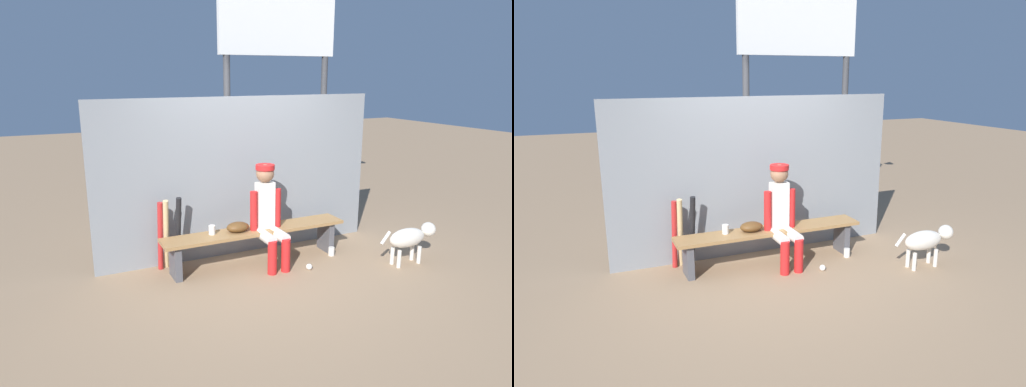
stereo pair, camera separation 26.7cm
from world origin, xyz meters
The scene contains 13 objects.
ground_plane centered at (0.00, 0.00, 0.00)m, with size 30.00×30.00×0.00m, color #937556.
chainlink_fence centered at (0.00, 0.43, 1.01)m, with size 3.75×0.03×2.03m, color gray.
dugout_bench centered at (0.00, 0.00, 0.35)m, with size 2.35×0.36×0.45m.
player_seated centered at (0.12, -0.10, 0.67)m, with size 0.41×0.55×1.24m.
baseball_glove centered at (-0.24, 0.00, 0.51)m, with size 0.28×0.20×0.12m, color #593819.
bat_aluminum_black centered at (-0.90, 0.28, 0.45)m, with size 0.06×0.06×0.89m, color black.
bat_wood_natural centered at (-1.05, 0.28, 0.44)m, with size 0.06×0.06×0.89m, color tan.
bat_aluminum_red centered at (-1.12, 0.29, 0.43)m, with size 0.06×0.06×0.85m, color #B22323.
baseball centered at (0.49, -0.47, 0.04)m, with size 0.07×0.07×0.07m, color white.
cup_on_ground centered at (0.99, -0.20, 0.06)m, with size 0.08×0.08×0.11m, color silver.
cup_on_bench centered at (-0.56, 0.05, 0.50)m, with size 0.08×0.08×0.11m, color silver.
scoreboard centered at (1.14, 1.50, 2.55)m, with size 2.18×0.27×3.64m.
dog centered at (1.73, -0.82, 0.34)m, with size 0.84×0.20×0.49m.
Camera 1 is at (-2.32, -4.89, 2.29)m, focal length 32.65 mm.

